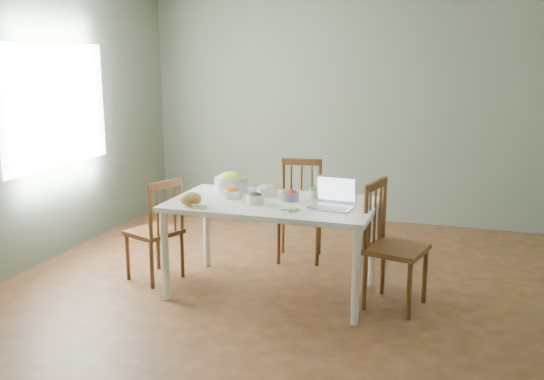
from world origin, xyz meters
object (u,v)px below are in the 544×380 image
(chair_far, at_px, (300,211))
(bowl_squash, at_px, (231,182))
(chair_right, at_px, (397,246))
(bread_boule, at_px, (191,199))
(dining_table, at_px, (272,247))
(chair_left, at_px, (154,229))
(laptop, at_px, (331,194))

(chair_far, xyz_separation_m, bowl_squash, (-0.47, -0.62, 0.39))
(chair_right, height_order, bread_boule, chair_right)
(dining_table, relative_size, chair_far, 1.73)
(bowl_squash, bearing_deg, dining_table, -29.82)
(bowl_squash, bearing_deg, chair_left, -154.66)
(chair_far, bearing_deg, chair_left, -150.26)
(bread_boule, relative_size, bowl_squash, 0.60)
(chair_far, relative_size, bread_boule, 5.63)
(chair_far, distance_m, chair_right, 1.36)
(bread_boule, bearing_deg, bowl_squash, 80.21)
(chair_right, bearing_deg, chair_left, 104.88)
(chair_far, height_order, chair_left, chair_far)
(chair_far, height_order, chair_right, chair_right)
(bread_boule, bearing_deg, chair_right, 12.26)
(chair_far, xyz_separation_m, laptop, (0.51, -0.96, 0.42))
(chair_left, xyz_separation_m, chair_right, (2.14, 0.04, 0.04))
(dining_table, distance_m, bowl_squash, 0.73)
(dining_table, height_order, chair_far, chair_far)
(chair_left, distance_m, bowl_squash, 0.81)
(bowl_squash, relative_size, laptop, 0.85)
(bread_boule, height_order, bowl_squash, bowl_squash)
(dining_table, height_order, chair_left, chair_left)
(dining_table, xyz_separation_m, chair_right, (1.03, 0.01, 0.11))
(laptop, bearing_deg, chair_far, 123.17)
(dining_table, bearing_deg, laptop, -7.44)
(chair_left, relative_size, laptop, 2.72)
(chair_far, distance_m, laptop, 1.17)
(bread_boule, distance_m, laptop, 1.13)
(chair_right, bearing_deg, dining_table, 104.63)
(chair_left, height_order, chair_right, chair_right)
(bowl_squash, height_order, laptop, laptop)
(chair_right, bearing_deg, bread_boule, 116.09)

